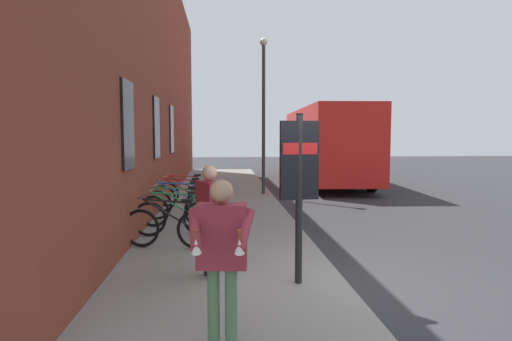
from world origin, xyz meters
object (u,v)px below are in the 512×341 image
at_px(bicycle_leaning_wall, 182,198).
at_px(street_lamp, 264,103).
at_px(bicycle_end_of_row, 177,210).
at_px(bicycle_by_door, 175,217).
at_px(bicycle_nearest_sign, 179,203).
at_px(transit_info_sign, 299,171).
at_px(pedestrian_crossing_street, 210,209).
at_px(bicycle_under_window, 185,193).
at_px(bicycle_far_end, 169,227).
at_px(city_bus, 325,141).
at_px(tourist_with_hotdogs, 222,246).

distance_m(bicycle_leaning_wall, street_lamp, 5.09).
bearing_deg(street_lamp, bicycle_end_of_row, 154.71).
distance_m(bicycle_by_door, bicycle_nearest_sign, 1.87).
bearing_deg(transit_info_sign, pedestrian_crossing_street, 73.87).
relative_size(bicycle_by_door, street_lamp, 0.33).
height_order(bicycle_nearest_sign, bicycle_under_window, same).
relative_size(bicycle_far_end, transit_info_sign, 0.72).
distance_m(bicycle_leaning_wall, pedestrian_crossing_street, 5.59).
xyz_separation_m(bicycle_nearest_sign, transit_info_sign, (-4.90, -2.14, 1.21)).
xyz_separation_m(bicycle_far_end, bicycle_end_of_row, (1.88, 0.03, 0.00)).
distance_m(bicycle_by_door, pedestrian_crossing_street, 2.85).
height_order(bicycle_under_window, street_lamp, street_lamp).
distance_m(bicycle_far_end, bicycle_under_window, 4.77).
bearing_deg(bicycle_leaning_wall, bicycle_under_window, 0.40).
height_order(pedestrian_crossing_street, street_lamp, street_lamp).
xyz_separation_m(pedestrian_crossing_street, street_lamp, (8.87, -1.67, 2.19)).
bearing_deg(bicycle_leaning_wall, bicycle_far_end, -178.82).
xyz_separation_m(bicycle_under_window, city_bus, (6.93, -5.86, 1.41)).
bearing_deg(bicycle_end_of_row, tourist_with_hotdogs, -170.09).
height_order(bicycle_by_door, transit_info_sign, transit_info_sign).
relative_size(pedestrian_crossing_street, tourist_with_hotdogs, 0.99).
height_order(bicycle_by_door, tourist_with_hotdogs, tourist_with_hotdogs).
xyz_separation_m(bicycle_under_window, tourist_with_hotdogs, (-8.69, -1.06, 0.65)).
distance_m(bicycle_under_window, transit_info_sign, 7.25).
height_order(tourist_with_hotdogs, street_lamp, street_lamp).
bearing_deg(bicycle_leaning_wall, pedestrian_crossing_street, -170.82).
relative_size(city_bus, pedestrian_crossing_street, 6.39).
xyz_separation_m(bicycle_far_end, bicycle_by_door, (0.99, -0.02, 0.00)).
distance_m(bicycle_under_window, city_bus, 9.18).
bearing_deg(bicycle_by_door, bicycle_nearest_sign, 2.76).
distance_m(bicycle_under_window, tourist_with_hotdogs, 8.78).
bearing_deg(bicycle_nearest_sign, bicycle_leaning_wall, 0.40).
distance_m(transit_info_sign, tourist_with_hotdogs, 2.23).
xyz_separation_m(bicycle_by_door, bicycle_leaning_wall, (2.81, 0.10, 0.00)).
distance_m(bicycle_end_of_row, city_bus, 11.50).
relative_size(bicycle_end_of_row, tourist_with_hotdogs, 1.05).
bearing_deg(bicycle_far_end, bicycle_under_window, 1.02).
bearing_deg(bicycle_leaning_wall, bicycle_end_of_row, -178.66).
bearing_deg(bicycle_by_door, bicycle_far_end, 178.93).
bearing_deg(bicycle_under_window, street_lamp, -46.66).
xyz_separation_m(bicycle_by_door, city_bus, (10.72, -5.76, 1.41)).
distance_m(bicycle_nearest_sign, bicycle_leaning_wall, 0.94).
xyz_separation_m(bicycle_by_door, bicycle_nearest_sign, (1.87, 0.09, 0.00)).
bearing_deg(pedestrian_crossing_street, city_bus, -20.36).
relative_size(bicycle_far_end, bicycle_nearest_sign, 0.99).
bearing_deg(city_bus, transit_info_sign, 164.91).
distance_m(bicycle_leaning_wall, city_bus, 9.93).
bearing_deg(bicycle_under_window, transit_info_sign, -162.48).
height_order(bicycle_nearest_sign, pedestrian_crossing_street, pedestrian_crossing_street).
xyz_separation_m(bicycle_end_of_row, bicycle_under_window, (2.89, 0.05, 0.00)).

